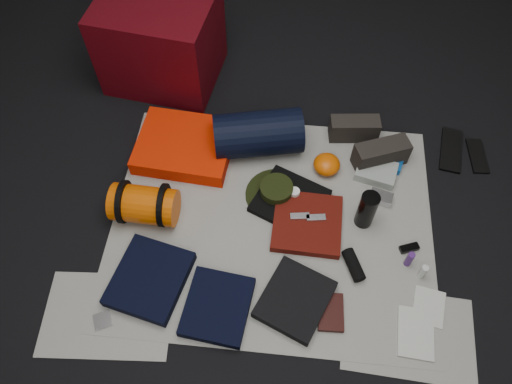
# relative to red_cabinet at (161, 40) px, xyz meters

# --- Properties ---
(floor) EXTENTS (4.50, 4.50, 0.02)m
(floor) POSITION_rel_red_cabinet_xyz_m (0.73, -0.98, -0.27)
(floor) COLOR black
(floor) RESTS_ON ground
(newspaper_mat) EXTENTS (1.60, 1.30, 0.01)m
(newspaper_mat) POSITION_rel_red_cabinet_xyz_m (0.73, -0.98, -0.26)
(newspaper_mat) COLOR #B1B0A3
(newspaper_mat) RESTS_ON floor
(newspaper_sheet_front_left) EXTENTS (0.61, 0.44, 0.00)m
(newspaper_sheet_front_left) POSITION_rel_red_cabinet_xyz_m (0.03, -1.53, -0.26)
(newspaper_sheet_front_left) COLOR #B1B0A3
(newspaper_sheet_front_left) RESTS_ON floor
(newspaper_sheet_front_right) EXTENTS (0.60, 0.43, 0.00)m
(newspaper_sheet_front_right) POSITION_rel_red_cabinet_xyz_m (1.38, -1.48, -0.26)
(newspaper_sheet_front_right) COLOR #B1B0A3
(newspaper_sheet_front_right) RESTS_ON floor
(red_cabinet) EXTENTS (0.69, 0.60, 0.52)m
(red_cabinet) POSITION_rel_red_cabinet_xyz_m (0.00, 0.00, 0.00)
(red_cabinet) COLOR #4B050C
(red_cabinet) RESTS_ON floor
(sleeping_pad) EXTENTS (0.53, 0.45, 0.09)m
(sleeping_pad) POSITION_rel_red_cabinet_xyz_m (0.22, -0.58, -0.21)
(sleeping_pad) COLOR red
(sleeping_pad) RESTS_ON newspaper_mat
(stuff_sack) EXTENTS (0.33, 0.20, 0.19)m
(stuff_sack) POSITION_rel_red_cabinet_xyz_m (0.10, -1.00, -0.16)
(stuff_sack) COLOR #CF4E03
(stuff_sack) RESTS_ON newspaper_mat
(sack_strap_left) EXTENTS (0.02, 0.22, 0.22)m
(sack_strap_left) POSITION_rel_red_cabinet_xyz_m (-0.00, -1.00, -0.15)
(sack_strap_left) COLOR black
(sack_strap_left) RESTS_ON newspaper_mat
(sack_strap_right) EXTENTS (0.02, 0.22, 0.22)m
(sack_strap_right) POSITION_rel_red_cabinet_xyz_m (0.20, -1.00, -0.15)
(sack_strap_right) COLOR black
(sack_strap_right) RESTS_ON newspaper_mat
(navy_duffel) EXTENTS (0.51, 0.34, 0.24)m
(navy_duffel) POSITION_rel_red_cabinet_xyz_m (0.61, -0.52, -0.13)
(navy_duffel) COLOR black
(navy_duffel) RESTS_ON newspaper_mat
(boonie_brim) EXTENTS (0.39, 0.39, 0.01)m
(boonie_brim) POSITION_rel_red_cabinet_xyz_m (0.74, -0.82, -0.25)
(boonie_brim) COLOR black
(boonie_brim) RESTS_ON newspaper_mat
(boonie_crown) EXTENTS (0.17, 0.17, 0.07)m
(boonie_crown) POSITION_rel_red_cabinet_xyz_m (0.74, -0.82, -0.21)
(boonie_crown) COLOR black
(boonie_crown) RESTS_ON boonie_brim
(hiking_boot_left) EXTENTS (0.28, 0.13, 0.13)m
(hiking_boot_left) POSITION_rel_red_cabinet_xyz_m (1.13, -0.39, -0.19)
(hiking_boot_left) COLOR #28231F
(hiking_boot_left) RESTS_ON newspaper_mat
(hiking_boot_right) EXTENTS (0.31, 0.21, 0.14)m
(hiking_boot_right) POSITION_rel_red_cabinet_xyz_m (1.27, -0.55, -0.18)
(hiking_boot_right) COLOR #28231F
(hiking_boot_right) RESTS_ON newspaper_mat
(flip_flop_left) EXTENTS (0.16, 0.31, 0.02)m
(flip_flop_left) POSITION_rel_red_cabinet_xyz_m (1.68, -0.43, -0.25)
(flip_flop_left) COLOR black
(flip_flop_left) RESTS_ON floor
(flip_flop_right) EXTENTS (0.10, 0.24, 0.01)m
(flip_flop_right) POSITION_rel_red_cabinet_xyz_m (1.82, -0.46, -0.25)
(flip_flop_right) COLOR black
(flip_flop_right) RESTS_ON floor
(trousers_navy_a) EXTENTS (0.39, 0.43, 0.06)m
(trousers_navy_a) POSITION_rel_red_cabinet_xyz_m (0.19, -1.35, -0.23)
(trousers_navy_a) COLOR black
(trousers_navy_a) RESTS_ON newspaper_mat
(trousers_navy_b) EXTENTS (0.32, 0.36, 0.05)m
(trousers_navy_b) POSITION_rel_red_cabinet_xyz_m (0.52, -1.45, -0.23)
(trousers_navy_b) COLOR black
(trousers_navy_b) RESTS_ON newspaper_mat
(trousers_charcoal) EXTENTS (0.39, 0.41, 0.05)m
(trousers_charcoal) POSITION_rel_red_cabinet_xyz_m (0.87, -1.39, -0.23)
(trousers_charcoal) COLOR black
(trousers_charcoal) RESTS_ON newspaper_mat
(black_tshirt) EXTENTS (0.43, 0.42, 0.03)m
(black_tshirt) POSITION_rel_red_cabinet_xyz_m (0.81, -0.86, -0.24)
(black_tshirt) COLOR black
(black_tshirt) RESTS_ON newspaper_mat
(red_shirt) EXTENTS (0.35, 0.35, 0.04)m
(red_shirt) POSITION_rel_red_cabinet_xyz_m (0.91, -0.98, -0.23)
(red_shirt) COLOR #530F09
(red_shirt) RESTS_ON newspaper_mat
(orange_stuff_sack) EXTENTS (0.14, 0.14, 0.09)m
(orange_stuff_sack) POSITION_rel_red_cabinet_xyz_m (0.99, -0.63, -0.21)
(orange_stuff_sack) COLOR #CF4E03
(orange_stuff_sack) RESTS_ON newspaper_mat
(first_aid_pouch) EXTENTS (0.24, 0.20, 0.05)m
(first_aid_pouch) POSITION_rel_red_cabinet_xyz_m (1.26, -0.63, -0.23)
(first_aid_pouch) COLOR #939B93
(first_aid_pouch) RESTS_ON newspaper_mat
(water_bottle) EXTENTS (0.11, 0.11, 0.23)m
(water_bottle) POSITION_rel_red_cabinet_xyz_m (1.19, -0.93, -0.14)
(water_bottle) COLOR black
(water_bottle) RESTS_ON newspaper_mat
(speaker) EXTENTS (0.12, 0.17, 0.06)m
(speaker) POSITION_rel_red_cabinet_xyz_m (1.13, -1.19, -0.22)
(speaker) COLOR black
(speaker) RESTS_ON newspaper_mat
(compact_camera) EXTENTS (0.13, 0.10, 0.05)m
(compact_camera) POSITION_rel_red_cabinet_xyz_m (1.28, -0.79, -0.23)
(compact_camera) COLOR silver
(compact_camera) RESTS_ON newspaper_mat
(cyan_case) EXTENTS (0.14, 0.11, 0.04)m
(cyan_case) POSITION_rel_red_cabinet_xyz_m (1.33, -0.58, -0.23)
(cyan_case) COLOR #0E478D
(cyan_case) RESTS_ON newspaper_mat
(toiletry_purple) EXTENTS (0.04, 0.04, 0.10)m
(toiletry_purple) POSITION_rel_red_cabinet_xyz_m (1.39, -1.14, -0.20)
(toiletry_purple) COLOR #462068
(toiletry_purple) RESTS_ON newspaper_mat
(toiletry_clear) EXTENTS (0.04, 0.04, 0.09)m
(toiletry_clear) POSITION_rel_red_cabinet_xyz_m (1.45, -1.20, -0.21)
(toiletry_clear) COLOR silver
(toiletry_clear) RESTS_ON newspaper_mat
(paperback_book) EXTENTS (0.12, 0.18, 0.02)m
(paperback_book) POSITION_rel_red_cabinet_xyz_m (1.03, -1.42, -0.24)
(paperback_book) COLOR black
(paperback_book) RESTS_ON newspaper_mat
(map_booklet) EXTENTS (0.17, 0.24, 0.01)m
(map_booklet) POSITION_rel_red_cabinet_xyz_m (1.41, -1.48, -0.25)
(map_booklet) COLOR beige
(map_booklet) RESTS_ON newspaper_mat
(map_printout) EXTENTS (0.17, 0.20, 0.01)m
(map_printout) POSITION_rel_red_cabinet_xyz_m (1.48, -1.35, -0.25)
(map_printout) COLOR beige
(map_printout) RESTS_ON newspaper_mat
(sunglasses) EXTENTS (0.10, 0.07, 0.02)m
(sunglasses) POSITION_rel_red_cabinet_xyz_m (1.41, -1.06, -0.24)
(sunglasses) COLOR black
(sunglasses) RESTS_ON newspaper_mat
(key_cluster) EXTENTS (0.10, 0.10, 0.01)m
(key_cluster) POSITION_rel_red_cabinet_xyz_m (0.02, -1.56, -0.25)
(key_cluster) COLOR silver
(key_cluster) RESTS_ON newspaper_mat
(tape_roll) EXTENTS (0.05, 0.05, 0.03)m
(tape_roll) POSITION_rel_red_cabinet_xyz_m (0.83, -0.83, -0.20)
(tape_roll) COLOR white
(tape_roll) RESTS_ON black_tshirt
(energy_bar_a) EXTENTS (0.10, 0.05, 0.01)m
(energy_bar_a) POSITION_rel_red_cabinet_xyz_m (0.87, -0.96, -0.20)
(energy_bar_a) COLOR silver
(energy_bar_a) RESTS_ON red_shirt
(energy_bar_b) EXTENTS (0.10, 0.05, 0.01)m
(energy_bar_b) POSITION_rel_red_cabinet_xyz_m (0.95, -0.96, -0.20)
(energy_bar_b) COLOR silver
(energy_bar_b) RESTS_ON red_shirt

